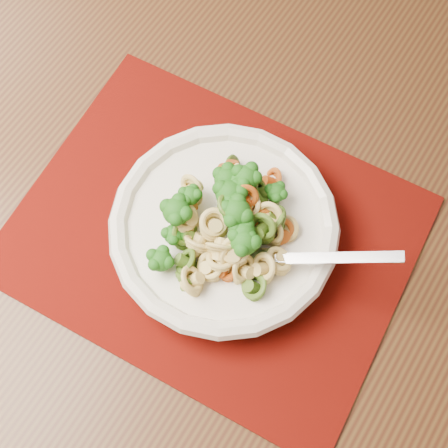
% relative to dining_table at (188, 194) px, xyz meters
% --- Properties ---
extents(dining_table, '(1.71, 1.29, 0.73)m').
position_rel_dining_table_xyz_m(dining_table, '(0.00, 0.00, 0.00)').
color(dining_table, '#492F14').
rests_on(dining_table, ground).
extents(placemat, '(0.44, 0.37, 0.00)m').
position_rel_dining_table_xyz_m(placemat, '(0.06, -0.07, 0.09)').
color(placemat, '#550A03').
rests_on(placemat, dining_table).
extents(pasta_bowl, '(0.24, 0.24, 0.05)m').
position_rel_dining_table_xyz_m(pasta_bowl, '(0.08, -0.07, 0.12)').
color(pasta_bowl, white).
rests_on(pasta_bowl, placemat).
extents(pasta_broccoli_heap, '(0.20, 0.20, 0.06)m').
position_rel_dining_table_xyz_m(pasta_broccoli_heap, '(0.08, -0.07, 0.14)').
color(pasta_broccoli_heap, '#CEC065').
rests_on(pasta_broccoli_heap, pasta_bowl).
extents(fork, '(0.18, 0.07, 0.08)m').
position_rel_dining_table_xyz_m(fork, '(0.12, -0.10, 0.14)').
color(fork, silver).
rests_on(fork, pasta_bowl).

